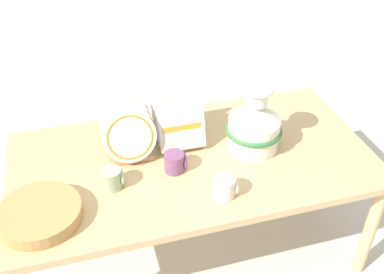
{
  "coord_description": "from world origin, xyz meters",
  "views": [
    {
      "loc": [
        -0.42,
        -1.47,
        1.82
      ],
      "look_at": [
        0.0,
        0.0,
        0.7
      ],
      "focal_mm": 42.0,
      "sensor_mm": 36.0,
      "label": 1
    }
  ],
  "objects": [
    {
      "name": "mug_plum_glaze",
      "position": [
        -0.09,
        -0.06,
        0.63
      ],
      "size": [
        0.09,
        0.09,
        0.08
      ],
      "color": "#7A4770",
      "rests_on": "display_table"
    },
    {
      "name": "wicker_charger_stack",
      "position": [
        -0.64,
        -0.2,
        0.61
      ],
      "size": [
        0.31,
        0.31,
        0.05
      ],
      "color": "tan",
      "rests_on": "display_table"
    },
    {
      "name": "mug_cream_glaze",
      "position": [
        0.06,
        -0.26,
        0.63
      ],
      "size": [
        0.09,
        0.09,
        0.08
      ],
      "color": "silver",
      "rests_on": "display_table"
    },
    {
      "name": "dish_rack_square_plates",
      "position": [
        -0.03,
        0.13,
        0.67
      ],
      "size": [
        0.2,
        0.21,
        0.22
      ],
      "color": "tan",
      "rests_on": "display_table"
    },
    {
      "name": "mug_sage_glaze",
      "position": [
        -0.36,
        -0.09,
        0.63
      ],
      "size": [
        0.09,
        0.09,
        0.08
      ],
      "color": "#9EB28E",
      "rests_on": "display_table"
    },
    {
      "name": "ceramic_vase",
      "position": [
        0.28,
        -0.0,
        0.71
      ],
      "size": [
        0.25,
        0.25,
        0.31
      ],
      "color": "white",
      "rests_on": "display_table"
    },
    {
      "name": "display_table",
      "position": [
        0.0,
        0.0,
        0.53
      ],
      "size": [
        1.57,
        0.82,
        0.59
      ],
      "color": "tan",
      "rests_on": "ground_plane"
    },
    {
      "name": "ground_plane",
      "position": [
        0.0,
        0.0,
        0.0
      ],
      "size": [
        14.0,
        14.0,
        0.0
      ],
      "primitive_type": "plane",
      "color": "beige"
    },
    {
      "name": "dish_rack_round_plates",
      "position": [
        -0.26,
        0.1,
        0.69
      ],
      "size": [
        0.23,
        0.22,
        0.25
      ],
      "color": "tan",
      "rests_on": "display_table"
    }
  ]
}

